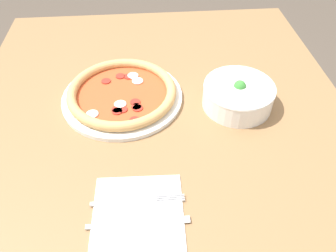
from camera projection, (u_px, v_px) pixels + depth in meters
ground_plane at (163, 241)px, 1.42m from camera, size 8.00×8.00×0.00m
dining_table at (160, 136)px, 0.95m from camera, size 1.09×1.01×0.77m
pizza at (122, 94)px, 0.88m from camera, size 0.32×0.32×0.04m
bowl at (238, 94)px, 0.85m from camera, size 0.18×0.18×0.08m
napkin at (138, 214)px, 0.64m from camera, size 0.18×0.18×0.00m
fork at (137, 201)px, 0.66m from camera, size 0.01×0.19×0.00m
knife at (134, 224)px, 0.63m from camera, size 0.01×0.20×0.01m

